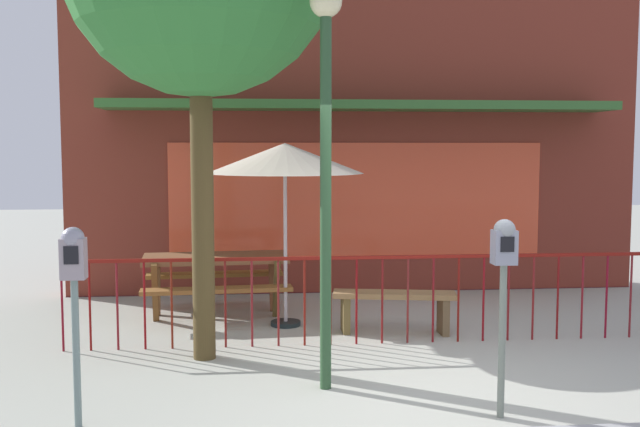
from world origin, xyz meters
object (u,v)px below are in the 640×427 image
(patio_umbrella, at_px, (285,159))
(patio_bench, at_px, (394,303))
(parking_meter_far, at_px, (74,273))
(picnic_table_left, at_px, (216,268))
(parking_meter_near, at_px, (504,265))
(street_lamp, at_px, (326,125))

(patio_umbrella, xyz_separation_m, patio_bench, (1.23, -0.49, -1.64))
(patio_bench, xyz_separation_m, parking_meter_far, (-2.96, -2.62, 0.84))
(picnic_table_left, height_order, parking_meter_near, parking_meter_near)
(patio_umbrella, relative_size, parking_meter_far, 1.41)
(patio_bench, xyz_separation_m, parking_meter_near, (0.33, -2.71, 0.87))
(picnic_table_left, distance_m, patio_bench, 2.35)
(picnic_table_left, bearing_deg, patio_umbrella, -34.32)
(picnic_table_left, xyz_separation_m, parking_meter_near, (2.41, -3.78, 0.61))
(picnic_table_left, distance_m, parking_meter_near, 4.53)
(parking_meter_near, bearing_deg, patio_umbrella, 115.98)
(patio_umbrella, distance_m, street_lamp, 2.40)
(picnic_table_left, xyz_separation_m, street_lamp, (1.10, -2.95, 1.72))
(patio_umbrella, xyz_separation_m, parking_meter_near, (1.56, -3.20, -0.77))
(picnic_table_left, bearing_deg, street_lamp, -69.53)
(patio_umbrella, distance_m, parking_meter_far, 3.65)
(patio_umbrella, xyz_separation_m, parking_meter_far, (-1.73, -3.11, -0.80))
(parking_meter_near, xyz_separation_m, parking_meter_far, (-3.29, 0.09, -0.03))
(parking_meter_near, height_order, parking_meter_far, parking_meter_near)
(patio_bench, distance_m, street_lamp, 2.90)
(parking_meter_far, bearing_deg, patio_bench, 41.54)
(picnic_table_left, bearing_deg, patio_bench, -27.22)
(picnic_table_left, distance_m, street_lamp, 3.58)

